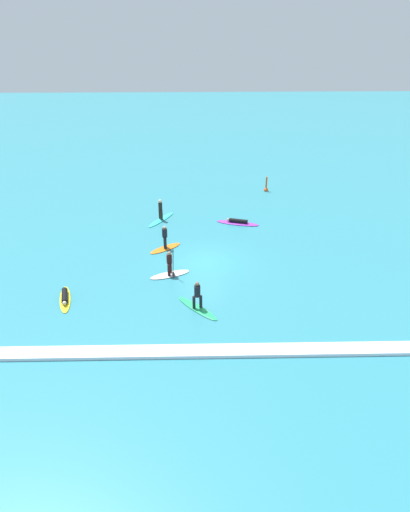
# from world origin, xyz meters

# --- Properties ---
(ground_plane) EXTENTS (120.00, 120.00, 0.00)m
(ground_plane) POSITION_xyz_m (0.00, 0.00, 0.00)
(ground_plane) COLOR teal
(ground_plane) RESTS_ON ground
(surfer_on_yellow_board) EXTENTS (1.21, 2.85, 0.41)m
(surfer_on_yellow_board) POSITION_xyz_m (-8.09, -4.11, 0.15)
(surfer_on_yellow_board) COLOR yellow
(surfer_on_yellow_board) RESTS_ON ground_plane
(surfer_on_orange_board) EXTENTS (2.33, 2.03, 1.72)m
(surfer_on_orange_board) POSITION_xyz_m (-2.68, 1.99, 0.50)
(surfer_on_orange_board) COLOR orange
(surfer_on_orange_board) RESTS_ON ground_plane
(surfer_on_white_board) EXTENTS (2.63, 1.59, 2.05)m
(surfer_on_white_board) POSITION_xyz_m (-2.21, -1.51, 0.43)
(surfer_on_white_board) COLOR white
(surfer_on_white_board) RESTS_ON ground_plane
(surfer_on_purple_board) EXTENTS (3.30, 1.56, 0.38)m
(surfer_on_purple_board) POSITION_xyz_m (2.61, 5.94, 0.12)
(surfer_on_purple_board) COLOR purple
(surfer_on_purple_board) RESTS_ON ground_plane
(surfer_on_teal_board) EXTENTS (2.16, 3.01, 1.70)m
(surfer_on_teal_board) POSITION_xyz_m (-3.25, 6.69, 0.43)
(surfer_on_teal_board) COLOR #33C6CC
(surfer_on_teal_board) RESTS_ON ground_plane
(surfer_on_green_board) EXTENTS (2.49, 2.66, 1.75)m
(surfer_on_green_board) POSITION_xyz_m (-0.53, -5.16, 0.47)
(surfer_on_green_board) COLOR #23B266
(surfer_on_green_board) RESTS_ON ground_plane
(marker_buoy) EXTENTS (0.38, 0.38, 1.39)m
(marker_buoy) POSITION_xyz_m (5.65, 12.66, 0.28)
(marker_buoy) COLOR #E55119
(marker_buoy) RESTS_ON ground_plane
(wave_crest) EXTENTS (25.81, 0.90, 0.18)m
(wave_crest) POSITION_xyz_m (0.00, -8.85, 0.09)
(wave_crest) COLOR white
(wave_crest) RESTS_ON ground_plane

